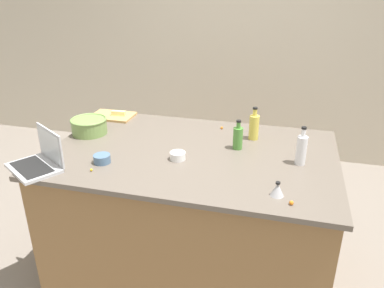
{
  "coord_description": "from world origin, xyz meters",
  "views": [
    {
      "loc": [
        0.56,
        -2.1,
        1.91
      ],
      "look_at": [
        0.0,
        0.0,
        0.95
      ],
      "focal_mm": 35.52,
      "sensor_mm": 36.0,
      "label": 1
    }
  ],
  "objects_px": {
    "bottle_oil": "(254,126)",
    "butter_stick_left": "(119,113)",
    "bottle_vinegar": "(301,149)",
    "bottle_olive": "(238,137)",
    "ramekin_small": "(178,156)",
    "ramekin_medium": "(102,159)",
    "mixing_bowl_large": "(89,126)",
    "laptop": "(39,160)",
    "cutting_board": "(113,116)",
    "kitchen_timer": "(277,189)"
  },
  "relations": [
    {
      "from": "bottle_oil",
      "to": "butter_stick_left",
      "type": "bearing_deg",
      "value": 171.54
    },
    {
      "from": "bottle_vinegar",
      "to": "bottle_olive",
      "type": "xyz_separation_m",
      "value": [
        -0.39,
        0.12,
        -0.02
      ]
    },
    {
      "from": "butter_stick_left",
      "to": "ramekin_small",
      "type": "relative_size",
      "value": 1.17
    },
    {
      "from": "butter_stick_left",
      "to": "ramekin_medium",
      "type": "height_order",
      "value": "butter_stick_left"
    },
    {
      "from": "mixing_bowl_large",
      "to": "ramekin_small",
      "type": "xyz_separation_m",
      "value": [
        0.72,
        -0.24,
        -0.03
      ]
    },
    {
      "from": "mixing_bowl_large",
      "to": "bottle_vinegar",
      "type": "distance_m",
      "value": 1.43
    },
    {
      "from": "bottle_olive",
      "to": "ramekin_medium",
      "type": "bearing_deg",
      "value": -151.46
    },
    {
      "from": "ramekin_small",
      "to": "laptop",
      "type": "bearing_deg",
      "value": -157.54
    },
    {
      "from": "cutting_board",
      "to": "butter_stick_left",
      "type": "xyz_separation_m",
      "value": [
        0.05,
        0.0,
        0.03
      ]
    },
    {
      "from": "bottle_oil",
      "to": "ramekin_medium",
      "type": "bearing_deg",
      "value": -144.42
    },
    {
      "from": "bottle_oil",
      "to": "butter_stick_left",
      "type": "height_order",
      "value": "bottle_oil"
    },
    {
      "from": "laptop",
      "to": "bottle_olive",
      "type": "xyz_separation_m",
      "value": [
        1.06,
        0.55,
        0.03
      ]
    },
    {
      "from": "bottle_vinegar",
      "to": "butter_stick_left",
      "type": "relative_size",
      "value": 2.12
    },
    {
      "from": "mixing_bowl_large",
      "to": "bottle_olive",
      "type": "distance_m",
      "value": 1.04
    },
    {
      "from": "bottle_oil",
      "to": "bottle_vinegar",
      "type": "distance_m",
      "value": 0.43
    },
    {
      "from": "mixing_bowl_large",
      "to": "bottle_vinegar",
      "type": "relative_size",
      "value": 1.08
    },
    {
      "from": "ramekin_small",
      "to": "ramekin_medium",
      "type": "xyz_separation_m",
      "value": [
        -0.42,
        -0.16,
        0.0
      ]
    },
    {
      "from": "bottle_olive",
      "to": "kitchen_timer",
      "type": "distance_m",
      "value": 0.59
    },
    {
      "from": "bottle_olive",
      "to": "kitchen_timer",
      "type": "xyz_separation_m",
      "value": [
        0.28,
        -0.51,
        -0.04
      ]
    },
    {
      "from": "bottle_vinegar",
      "to": "ramekin_small",
      "type": "relative_size",
      "value": 2.49
    },
    {
      "from": "cutting_board",
      "to": "butter_stick_left",
      "type": "height_order",
      "value": "butter_stick_left"
    },
    {
      "from": "kitchen_timer",
      "to": "butter_stick_left",
      "type": "bearing_deg",
      "value": 145.77
    },
    {
      "from": "bottle_vinegar",
      "to": "cutting_board",
      "type": "height_order",
      "value": "bottle_vinegar"
    },
    {
      "from": "butter_stick_left",
      "to": "bottle_vinegar",
      "type": "bearing_deg",
      "value": -18.72
    },
    {
      "from": "laptop",
      "to": "cutting_board",
      "type": "relative_size",
      "value": 1.17
    },
    {
      "from": "mixing_bowl_large",
      "to": "ramekin_medium",
      "type": "distance_m",
      "value": 0.49
    },
    {
      "from": "bottle_oil",
      "to": "cutting_board",
      "type": "height_order",
      "value": "bottle_oil"
    },
    {
      "from": "bottle_oil",
      "to": "ramekin_small",
      "type": "xyz_separation_m",
      "value": [
        -0.4,
        -0.43,
        -0.07
      ]
    },
    {
      "from": "ramekin_small",
      "to": "kitchen_timer",
      "type": "distance_m",
      "value": 0.66
    },
    {
      "from": "cutting_board",
      "to": "ramekin_medium",
      "type": "bearing_deg",
      "value": -68.63
    },
    {
      "from": "mixing_bowl_large",
      "to": "bottle_oil",
      "type": "relative_size",
      "value": 1.12
    },
    {
      "from": "ramekin_medium",
      "to": "mixing_bowl_large",
      "type": "bearing_deg",
      "value": 126.89
    },
    {
      "from": "mixing_bowl_large",
      "to": "butter_stick_left",
      "type": "relative_size",
      "value": 2.28
    },
    {
      "from": "bottle_olive",
      "to": "ramekin_medium",
      "type": "height_order",
      "value": "bottle_olive"
    },
    {
      "from": "bottle_oil",
      "to": "bottle_olive",
      "type": "bearing_deg",
      "value": -113.4
    },
    {
      "from": "mixing_bowl_large",
      "to": "kitchen_timer",
      "type": "bearing_deg",
      "value": -20.96
    },
    {
      "from": "mixing_bowl_large",
      "to": "bottle_vinegar",
      "type": "height_order",
      "value": "bottle_vinegar"
    },
    {
      "from": "ramekin_medium",
      "to": "kitchen_timer",
      "type": "bearing_deg",
      "value": -6.15
    },
    {
      "from": "bottle_oil",
      "to": "bottle_vinegar",
      "type": "bearing_deg",
      "value": -44.89
    },
    {
      "from": "bottle_oil",
      "to": "ramekin_small",
      "type": "bearing_deg",
      "value": -133.01
    },
    {
      "from": "butter_stick_left",
      "to": "ramekin_small",
      "type": "xyz_separation_m",
      "value": [
        0.66,
        -0.59,
        -0.01
      ]
    },
    {
      "from": "kitchen_timer",
      "to": "mixing_bowl_large",
      "type": "bearing_deg",
      "value": 159.04
    },
    {
      "from": "bottle_vinegar",
      "to": "butter_stick_left",
      "type": "height_order",
      "value": "bottle_vinegar"
    },
    {
      "from": "laptop",
      "to": "kitchen_timer",
      "type": "bearing_deg",
      "value": 1.64
    },
    {
      "from": "bottle_oil",
      "to": "butter_stick_left",
      "type": "distance_m",
      "value": 1.08
    },
    {
      "from": "laptop",
      "to": "bottle_oil",
      "type": "relative_size",
      "value": 1.7
    },
    {
      "from": "butter_stick_left",
      "to": "ramekin_medium",
      "type": "bearing_deg",
      "value": -72.27
    },
    {
      "from": "ramekin_small",
      "to": "bottle_oil",
      "type": "bearing_deg",
      "value": 46.99
    },
    {
      "from": "bottle_oil",
      "to": "bottle_vinegar",
      "type": "xyz_separation_m",
      "value": [
        0.31,
        -0.31,
        0.0
      ]
    },
    {
      "from": "butter_stick_left",
      "to": "laptop",
      "type": "bearing_deg",
      "value": -94.99
    }
  ]
}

